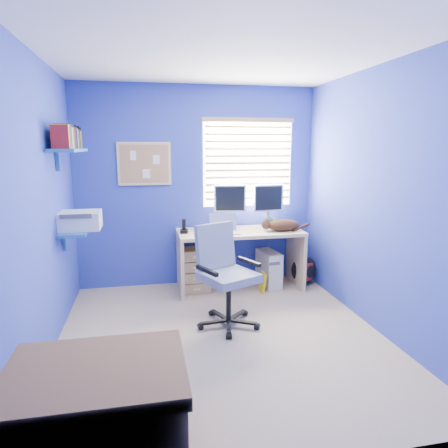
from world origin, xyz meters
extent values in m
cube|color=tan|center=(0.00, 0.00, 0.00)|extent=(3.00, 3.20, 0.00)
cube|color=white|center=(0.00, 0.00, 2.50)|extent=(3.00, 3.20, 0.00)
cube|color=#313FAA|center=(0.00, 1.60, 1.25)|extent=(3.00, 0.01, 2.50)
cube|color=#313FAA|center=(0.00, -1.60, 1.25)|extent=(3.00, 0.01, 2.50)
cube|color=#313FAA|center=(-1.50, 0.00, 1.25)|extent=(0.01, 3.20, 2.50)
cube|color=#313FAA|center=(1.50, 0.00, 1.25)|extent=(0.01, 3.20, 2.50)
cube|color=#D1B37E|center=(0.47, 1.26, 0.37)|extent=(1.52, 0.65, 0.74)
cube|color=silver|center=(0.26, 1.12, 0.85)|extent=(0.34, 0.28, 0.22)
cube|color=silver|center=(0.39, 1.50, 1.01)|extent=(0.41, 0.17, 0.54)
cube|color=silver|center=(0.89, 1.45, 1.01)|extent=(0.41, 0.17, 0.54)
cube|color=black|center=(-0.22, 1.25, 0.82)|extent=(0.10, 0.12, 0.17)
imported|color=#275D3A|center=(0.92, 1.43, 0.79)|extent=(0.10, 0.09, 0.10)
cylinder|color=silver|center=(1.10, 1.40, 0.78)|extent=(0.13, 0.13, 0.07)
ellipsoid|color=black|center=(0.99, 1.14, 0.81)|extent=(0.42, 0.24, 0.14)
cube|color=beige|center=(0.86, 1.27, 0.23)|extent=(0.24, 0.46, 0.45)
cube|color=tan|center=(-0.09, 1.26, 0.27)|extent=(0.35, 0.28, 0.54)
cube|color=yellow|center=(0.72, 1.07, 0.12)|extent=(0.03, 0.17, 0.24)
ellipsoid|color=black|center=(1.32, 1.24, 0.19)|extent=(0.38, 0.33, 0.38)
cube|color=brown|center=(-1.01, -1.20, 0.25)|extent=(1.04, 0.74, 0.50)
cylinder|color=black|center=(0.11, 0.23, 0.03)|extent=(0.77, 0.77, 0.06)
cylinder|color=black|center=(0.11, 0.23, 0.26)|extent=(0.07, 0.07, 0.41)
cube|color=gray|center=(0.11, 0.23, 0.51)|extent=(0.63, 0.63, 0.08)
cube|color=gray|center=(0.02, 0.44, 0.77)|extent=(0.42, 0.23, 0.45)
cube|color=white|center=(0.65, 1.59, 1.55)|extent=(1.15, 0.01, 1.10)
cube|color=tan|center=(0.65, 1.56, 1.55)|extent=(1.10, 0.03, 1.00)
cube|color=#D1B37E|center=(-0.65, 1.58, 1.55)|extent=(0.64, 0.02, 0.52)
cube|color=tan|center=(-0.65, 1.57, 1.55)|extent=(0.58, 0.01, 0.46)
cube|color=#2B62A5|center=(-1.36, 0.75, 0.92)|extent=(0.26, 0.55, 0.03)
cube|color=silver|center=(-1.32, 0.75, 1.02)|extent=(0.42, 0.34, 0.18)
cube|color=#2B62A5|center=(-1.37, 0.75, 1.72)|extent=(0.24, 0.90, 0.03)
cube|color=navy|center=(-1.38, 0.75, 1.84)|extent=(0.15, 0.80, 0.22)
camera|label=1|loc=(-0.67, -3.41, 1.75)|focal=32.00mm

